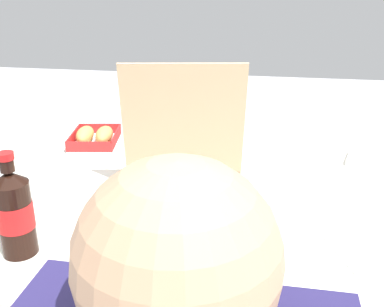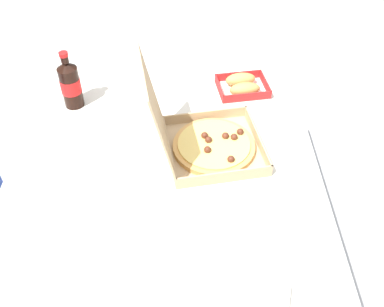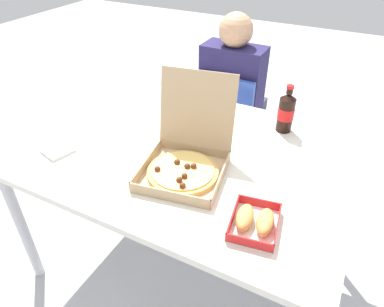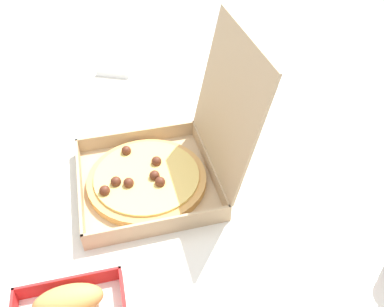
# 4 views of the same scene
# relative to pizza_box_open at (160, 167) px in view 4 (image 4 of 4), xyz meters

# --- Properties ---
(ground_plane) EXTENTS (10.00, 10.00, 0.00)m
(ground_plane) POSITION_rel_pizza_box_open_xyz_m (-0.09, 0.13, -0.80)
(ground_plane) COLOR #B2B2B7
(dining_table) EXTENTS (1.43, 1.00, 0.75)m
(dining_table) POSITION_rel_pizza_box_open_xyz_m (-0.09, 0.13, -0.12)
(dining_table) COLOR silver
(dining_table) RESTS_ON ground_plane
(pizza_box_open) EXTENTS (0.37, 0.42, 0.35)m
(pizza_box_open) POSITION_rel_pizza_box_open_xyz_m (0.00, 0.00, 0.00)
(pizza_box_open) COLOR tan
(pizza_box_open) RESTS_ON dining_table
(paper_menu) EXTENTS (0.25, 0.21, 0.00)m
(paper_menu) POSITION_rel_pizza_box_open_xyz_m (-0.50, 0.36, -0.05)
(paper_menu) COLOR white
(paper_menu) RESTS_ON dining_table
(napkin_pile) EXTENTS (0.14, 0.14, 0.02)m
(napkin_pile) POSITION_rel_pizza_box_open_xyz_m (-0.54, -0.13, -0.04)
(napkin_pile) COLOR white
(napkin_pile) RESTS_ON dining_table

